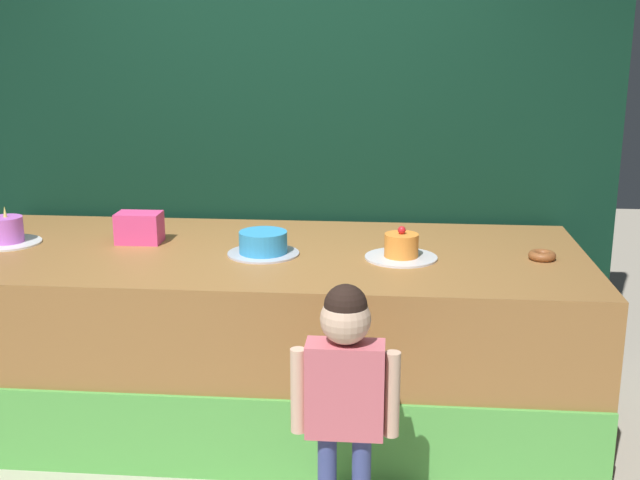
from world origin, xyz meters
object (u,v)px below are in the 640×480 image
(donut, at_px, (542,255))
(cake_center, at_px, (263,244))
(child_figure, at_px, (345,381))
(pink_box, at_px, (139,228))
(cake_left, at_px, (7,232))
(cake_right, at_px, (401,248))

(donut, distance_m, cake_center, 1.36)
(child_figure, xyz_separation_m, pink_box, (-1.15, 1.18, 0.28))
(cake_center, bearing_deg, donut, 1.21)
(child_figure, height_order, cake_left, cake_left)
(cake_left, relative_size, cake_center, 0.95)
(cake_left, xyz_separation_m, cake_center, (1.36, -0.09, -0.01))
(cake_right, bearing_deg, cake_left, 177.27)
(donut, bearing_deg, cake_right, -176.69)
(donut, height_order, cake_right, cake_right)
(cake_left, bearing_deg, cake_right, -2.73)
(cake_left, relative_size, cake_right, 0.96)
(pink_box, relative_size, cake_left, 0.67)
(child_figure, height_order, cake_right, child_figure)
(child_figure, bearing_deg, cake_right, 77.94)
(child_figure, relative_size, cake_center, 3.01)
(pink_box, distance_m, donut, 2.05)
(child_figure, distance_m, pink_box, 1.67)
(cake_left, bearing_deg, child_figure, -30.93)
(cake_left, bearing_deg, cake_center, -3.64)
(pink_box, relative_size, donut, 1.73)
(cake_left, distance_m, cake_center, 1.36)
(cake_center, bearing_deg, cake_right, -0.89)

